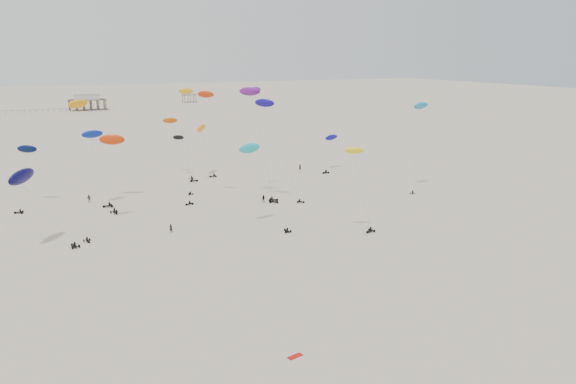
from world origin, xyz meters
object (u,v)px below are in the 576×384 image
rig_0 (91,156)px  rig_3 (255,113)px  spectator_0 (171,232)px  pavilion_small (189,97)px  rig_8 (330,145)px  pavilion_main (87,103)px

rig_0 → rig_3: bearing=-178.6°
rig_3 → spectator_0: 35.15m
rig_0 → rig_3: (35.76, 7.31, 5.76)m
pavilion_small → spectator_0: 296.95m
pavilion_small → rig_3: size_ratio=0.35×
rig_0 → rig_3: size_ratio=0.79×
rig_0 → spectator_0: (12.01, -9.77, -13.73)m
rig_0 → rig_8: rig_0 is taller
pavilion_small → rig_8: 248.57m
rig_0 → rig_3: 36.95m
pavilion_small → pavilion_main: bearing=-156.8°
pavilion_main → rig_0: (-23.07, -245.89, 9.51)m
rig_0 → spectator_0: size_ratio=10.34×
pavilion_small → rig_8: (-26.05, -247.17, 3.67)m
pavilion_main → spectator_0: 255.93m
pavilion_main → pavilion_small: bearing=23.2°
rig_3 → rig_8: bearing=176.3°
rig_8 → spectator_0: bearing=108.8°
rig_0 → rig_8: bearing=-166.9°
rig_3 → rig_8: 39.84m
rig_3 → rig_0: bearing=-26.6°
spectator_0 → rig_8: bearing=-134.9°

